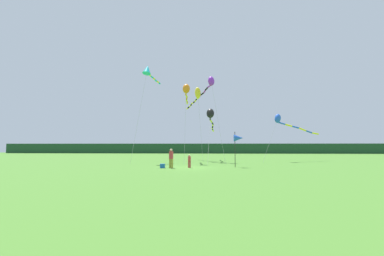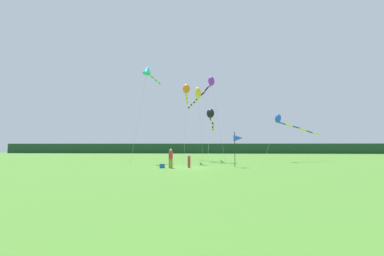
{
  "view_description": "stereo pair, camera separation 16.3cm",
  "coord_description": "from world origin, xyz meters",
  "px_view_note": "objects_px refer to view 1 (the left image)",
  "views": [
    {
      "loc": [
        1.82,
        -24.74,
        2.11
      ],
      "look_at": [
        0.0,
        6.0,
        4.2
      ],
      "focal_mm": 24.18,
      "sensor_mm": 36.0,
      "label": 1
    },
    {
      "loc": [
        1.98,
        -24.73,
        2.11
      ],
      "look_at": [
        0.0,
        6.0,
        4.2
      ],
      "focal_mm": 24.18,
      "sensor_mm": 36.0,
      "label": 2
    }
  ],
  "objects_px": {
    "banner_flag_pole": "(238,138)",
    "kite_purple": "(210,83)",
    "cooler_box": "(163,166)",
    "kite_cyan": "(148,71)",
    "person_adult": "(171,157)",
    "kite_orange": "(186,90)",
    "kite_black": "(211,116)",
    "kite_yellow": "(197,95)",
    "person_child": "(189,160)",
    "kite_blue": "(284,121)"
  },
  "relations": [
    {
      "from": "kite_orange",
      "to": "kite_cyan",
      "type": "distance_m",
      "value": 5.53
    },
    {
      "from": "kite_orange",
      "to": "kite_blue",
      "type": "bearing_deg",
      "value": 15.65
    },
    {
      "from": "banner_flag_pole",
      "to": "kite_blue",
      "type": "xyz_separation_m",
      "value": [
        7.14,
        9.33,
        2.52
      ]
    },
    {
      "from": "kite_orange",
      "to": "kite_yellow",
      "type": "height_order",
      "value": "kite_yellow"
    },
    {
      "from": "kite_cyan",
      "to": "kite_yellow",
      "type": "bearing_deg",
      "value": 38.71
    },
    {
      "from": "kite_black",
      "to": "person_child",
      "type": "bearing_deg",
      "value": -103.23
    },
    {
      "from": "person_adult",
      "to": "kite_purple",
      "type": "relative_size",
      "value": 0.16
    },
    {
      "from": "banner_flag_pole",
      "to": "kite_purple",
      "type": "height_order",
      "value": "kite_purple"
    },
    {
      "from": "person_adult",
      "to": "cooler_box",
      "type": "distance_m",
      "value": 1.16
    },
    {
      "from": "kite_yellow",
      "to": "kite_blue",
      "type": "xyz_separation_m",
      "value": [
        11.67,
        -1.32,
        -3.96
      ]
    },
    {
      "from": "kite_orange",
      "to": "cooler_box",
      "type": "bearing_deg",
      "value": -102.64
    },
    {
      "from": "person_adult",
      "to": "kite_black",
      "type": "bearing_deg",
      "value": 68.81
    },
    {
      "from": "banner_flag_pole",
      "to": "kite_cyan",
      "type": "relative_size",
      "value": 0.28
    },
    {
      "from": "kite_yellow",
      "to": "person_adult",
      "type": "bearing_deg",
      "value": -98.84
    },
    {
      "from": "cooler_box",
      "to": "kite_cyan",
      "type": "distance_m",
      "value": 13.91
    },
    {
      "from": "kite_yellow",
      "to": "kite_purple",
      "type": "xyz_separation_m",
      "value": [
        1.82,
        -1.7,
        1.25
      ]
    },
    {
      "from": "kite_purple",
      "to": "kite_cyan",
      "type": "xyz_separation_m",
      "value": [
        -7.81,
        -3.1,
        0.99
      ]
    },
    {
      "from": "cooler_box",
      "to": "kite_yellow",
      "type": "height_order",
      "value": "kite_yellow"
    },
    {
      "from": "person_adult",
      "to": "kite_cyan",
      "type": "distance_m",
      "value": 13.56
    },
    {
      "from": "kite_orange",
      "to": "kite_black",
      "type": "distance_m",
      "value": 4.9
    },
    {
      "from": "kite_yellow",
      "to": "kite_purple",
      "type": "bearing_deg",
      "value": -42.92
    },
    {
      "from": "person_adult",
      "to": "kite_orange",
      "type": "height_order",
      "value": "kite_orange"
    },
    {
      "from": "person_adult",
      "to": "kite_yellow",
      "type": "distance_m",
      "value": 14.97
    },
    {
      "from": "person_child",
      "to": "kite_purple",
      "type": "bearing_deg",
      "value": 78.24
    },
    {
      "from": "banner_flag_pole",
      "to": "kite_orange",
      "type": "distance_m",
      "value": 10.11
    },
    {
      "from": "kite_yellow",
      "to": "kite_cyan",
      "type": "xyz_separation_m",
      "value": [
        -5.99,
        -4.8,
        2.23
      ]
    },
    {
      "from": "banner_flag_pole",
      "to": "kite_blue",
      "type": "height_order",
      "value": "kite_blue"
    },
    {
      "from": "cooler_box",
      "to": "kite_cyan",
      "type": "height_order",
      "value": "kite_cyan"
    },
    {
      "from": "kite_orange",
      "to": "kite_purple",
      "type": "bearing_deg",
      "value": 47.48
    },
    {
      "from": "kite_purple",
      "to": "kite_yellow",
      "type": "bearing_deg",
      "value": 137.08
    },
    {
      "from": "kite_purple",
      "to": "person_child",
      "type": "bearing_deg",
      "value": -101.76
    },
    {
      "from": "kite_black",
      "to": "kite_blue",
      "type": "height_order",
      "value": "kite_black"
    },
    {
      "from": "person_adult",
      "to": "kite_cyan",
      "type": "height_order",
      "value": "kite_cyan"
    },
    {
      "from": "kite_purple",
      "to": "banner_flag_pole",
      "type": "bearing_deg",
      "value": -73.22
    },
    {
      "from": "person_child",
      "to": "kite_black",
      "type": "distance_m",
      "value": 10.88
    },
    {
      "from": "cooler_box",
      "to": "kite_cyan",
      "type": "relative_size",
      "value": 0.04
    },
    {
      "from": "kite_black",
      "to": "kite_cyan",
      "type": "height_order",
      "value": "kite_cyan"
    },
    {
      "from": "person_child",
      "to": "banner_flag_pole",
      "type": "bearing_deg",
      "value": 12.11
    },
    {
      "from": "kite_cyan",
      "to": "kite_black",
      "type": "bearing_deg",
      "value": 16.79
    },
    {
      "from": "person_child",
      "to": "cooler_box",
      "type": "distance_m",
      "value": 2.58
    },
    {
      "from": "kite_yellow",
      "to": "kite_blue",
      "type": "bearing_deg",
      "value": -6.43
    },
    {
      "from": "cooler_box",
      "to": "kite_orange",
      "type": "bearing_deg",
      "value": 77.36
    },
    {
      "from": "kite_blue",
      "to": "kite_black",
      "type": "bearing_deg",
      "value": -173.58
    },
    {
      "from": "cooler_box",
      "to": "banner_flag_pole",
      "type": "distance_m",
      "value": 7.87
    },
    {
      "from": "kite_yellow",
      "to": "kite_cyan",
      "type": "bearing_deg",
      "value": -141.29
    },
    {
      "from": "person_adult",
      "to": "kite_purple",
      "type": "bearing_deg",
      "value": 70.6
    },
    {
      "from": "kite_yellow",
      "to": "kite_black",
      "type": "bearing_deg",
      "value": -51.39
    },
    {
      "from": "kite_yellow",
      "to": "kite_black",
      "type": "xyz_separation_m",
      "value": [
        1.93,
        -2.41,
        -3.31
      ]
    },
    {
      "from": "cooler_box",
      "to": "kite_blue",
      "type": "relative_size",
      "value": 0.05
    },
    {
      "from": "banner_flag_pole",
      "to": "kite_yellow",
      "type": "bearing_deg",
      "value": 113.02
    }
  ]
}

